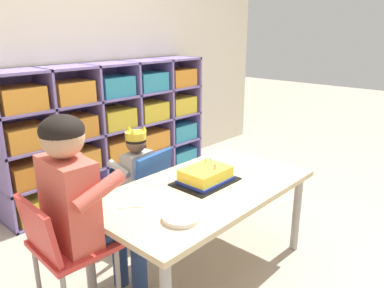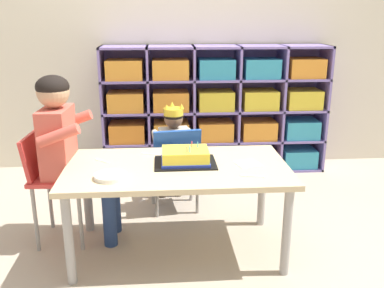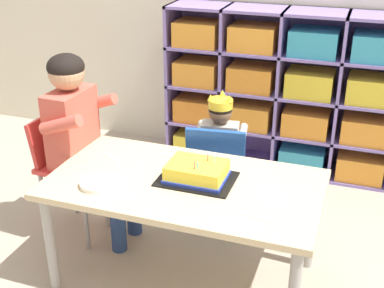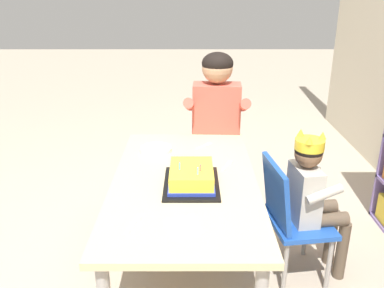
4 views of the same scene
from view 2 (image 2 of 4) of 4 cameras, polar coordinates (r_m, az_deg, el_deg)
ground at (r=2.69m, az=-1.91°, el=-14.04°), size 16.00×16.00×0.00m
classroom_back_wall at (r=3.92m, az=-3.13°, el=16.96°), size 5.33×0.10×2.76m
storage_cubby_shelf at (r=3.82m, az=3.33°, el=4.42°), size 1.99×0.33×1.13m
activity_table at (r=2.47m, az=-2.02°, el=-4.24°), size 1.29×0.70×0.55m
classroom_chair_blue at (r=3.01m, az=-2.24°, el=-2.74°), size 0.39×0.35×0.65m
child_with_crown at (r=3.07m, az=-2.58°, el=0.06°), size 0.32×0.32×0.80m
classroom_chair_adult_side at (r=2.76m, az=-18.32°, el=-3.91°), size 0.36×0.37×0.70m
adult_helper_seated at (r=2.66m, az=-16.39°, el=0.36°), size 0.44×0.42×1.06m
birthday_cake_on_tray at (r=2.47m, az=-0.92°, el=-1.83°), size 0.36×0.26×0.12m
paper_plate_stack at (r=2.31m, az=-10.93°, el=-4.28°), size 0.18×0.18×0.02m
paper_napkin_square at (r=2.50m, az=7.50°, el=-2.60°), size 0.16×0.16×0.00m
fork_scattered_mid_table at (r=2.58m, az=-12.11°, el=-2.22°), size 0.10×0.10×0.00m
fork_at_table_front_edge at (r=2.32m, az=7.92°, el=-4.29°), size 0.13×0.05×0.00m
fork_near_cake_tray at (r=2.66m, az=-5.79°, el=-1.33°), size 0.12×0.07×0.00m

